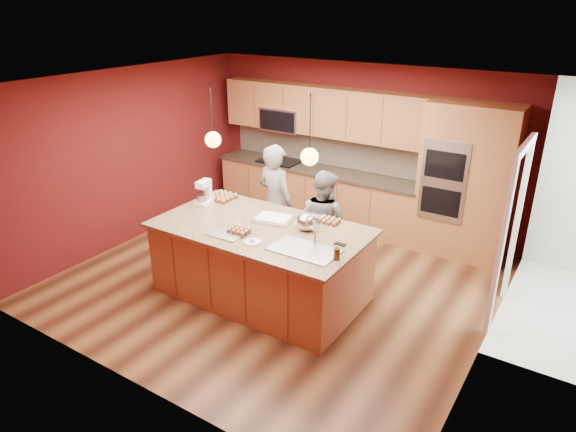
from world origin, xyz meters
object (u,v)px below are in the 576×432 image
Objects in this scene: person_left at (276,203)px; person_right at (323,223)px; island at (262,261)px; stand_mixer at (204,194)px; mixing_bowl at (307,222)px.

person_right is at bearing -168.63° from person_left.
person_left is at bearing 114.45° from island.
island is at bearing -18.39° from stand_mixer.
person_left reaches higher than person_right.
mixing_bowl is (1.64, 0.03, -0.04)m from stand_mixer.
stand_mixer is at bearing 61.98° from person_left.
person_right is 4.36× the size of stand_mixer.
person_right is at bearing 103.64° from mixing_bowl.
person_right is (0.79, 0.00, -0.12)m from person_left.
stand_mixer reaches higher than mixing_bowl.
mixing_bowl is (0.19, -0.77, 0.34)m from person_right.
island is 0.82m from mixing_bowl.
person_left is at bearing 42.60° from stand_mixer.
person_left is 5.07× the size of stand_mixer.
island reaches higher than mixing_bowl.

